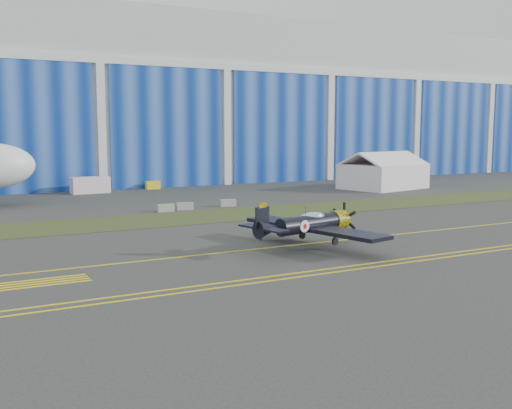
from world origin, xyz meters
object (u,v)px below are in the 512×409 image
warbird (308,224)px  tug (153,185)px  shipping_container (90,185)px  tent (383,170)px

warbird → tug: warbird is taller
shipping_container → tent: bearing=-22.5°
tent → shipping_container: size_ratio=2.62×
warbird → shipping_container: (-5.86, 51.97, -0.75)m
warbird → shipping_container: bearing=83.9°
tent → shipping_container: 46.95m
shipping_container → tug: bearing=6.3°
warbird → shipping_container: size_ratio=2.84×
tug → warbird: bearing=-91.5°
warbird → tent: (38.55, 36.82, 1.06)m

